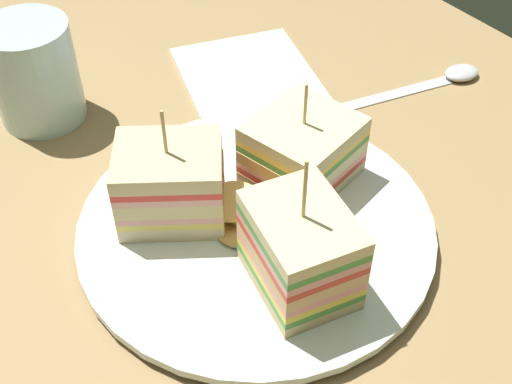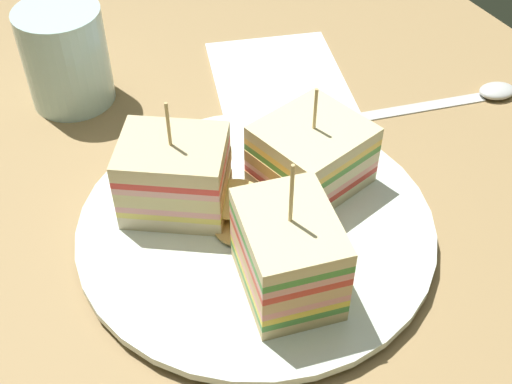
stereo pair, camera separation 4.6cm
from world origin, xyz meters
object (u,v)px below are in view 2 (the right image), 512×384
Objects in this scene: napkin at (279,78)px; drinking_glass at (67,63)px; chip_pile at (249,209)px; plate at (256,227)px; sandwich_wedge_1 at (311,155)px; spoon at (474,96)px; sandwich_wedge_2 at (175,176)px; sandwich_wedge_0 at (288,254)px.

drinking_glass is (6.02, 17.71, 3.46)cm from napkin.
drinking_glass is at bearing 17.35° from chip_pile.
plate is 6.71cm from sandwich_wedge_1.
drinking_glass is (21.59, 6.74, 1.62)cm from chip_pile.
sandwich_wedge_1 is at bearing -157.21° from spoon.
napkin is at bearing -124.47° from sandwich_wedge_1.
spoon is (5.56, -24.94, -0.36)cm from plate.
plate is at bearing -154.96° from spoon.
plate is 2.74× the size of sandwich_wedge_2.
napkin is (16.20, -10.76, -0.49)cm from plate.
sandwich_wedge_2 is at bearing -164.92° from spoon.
drinking_glass reaches higher than napkin.
chip_pile is at bearing 18.57° from plate.
sandwich_wedge_0 reaches higher than chip_pile.
sandwich_wedge_2 is 0.65× the size of napkin.
sandwich_wedge_2 reaches higher than sandwich_wedge_1.
sandwich_wedge_1 is 0.95× the size of sandwich_wedge_2.
drinking_glass is at bearing 17.38° from plate.
napkin is at bearing -35.17° from chip_pile.
drinking_glass is at bearing 164.90° from spoon.
sandwich_wedge_0 is at bearing 36.48° from sandwich_wedge_1.
plate is 6.86cm from sandwich_wedge_2.
plate is at bearing -161.43° from chip_pile.
spoon is (1.33, -29.19, -3.69)cm from sandwich_wedge_2.
sandwich_wedge_1 is at bearing -27.93° from sandwich_wedge_0.
chip_pile is at bearing -156.44° from spoon.
plate is 1.50cm from chip_pile.
sandwich_wedge_0 is 28.84cm from drinking_glass.
sandwich_wedge_2 reaches higher than napkin.
plate is 1.69× the size of spoon.
sandwich_wedge_1 is 23.78cm from drinking_glass.
spoon is at bearing -54.93° from sandwich_wedge_0.
napkin is (10.64, 14.19, -0.13)cm from spoon.
plate is 1.77× the size of napkin.
drinking_glass is (20.17, 12.60, -0.02)cm from sandwich_wedge_1.
sandwich_wedge_1 is (8.00, -6.46, -0.60)cm from sandwich_wedge_0.
plate is 2.89× the size of sandwich_wedge_1.
plate is 2.93× the size of drinking_glass.
sandwich_wedge_1 is at bearing -76.41° from chip_pile.
spoon is (4.93, -25.15, -1.70)cm from chip_pile.
chip_pile is (6.59, -0.61, -2.25)cm from sandwich_wedge_0.
sandwich_wedge_0 reaches higher than plate.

